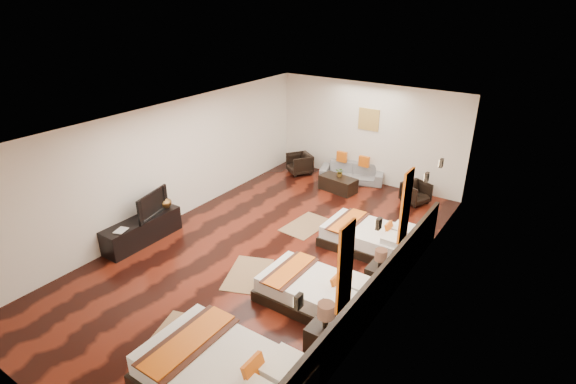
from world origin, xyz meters
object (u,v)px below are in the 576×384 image
Objects in this scene: sofa at (352,173)px; table_plant at (340,172)px; nightstand_b at (379,275)px; tv_console at (142,230)px; book at (117,230)px; bed_near at (225,377)px; nightstand_a at (325,337)px; armchair_right at (416,193)px; coffee_table at (338,184)px; bed_mid at (315,291)px; tv at (149,204)px; armchair_left at (300,164)px; bed_far at (369,237)px; figurine at (165,201)px.

table_plant is (0.02, -0.78, 0.27)m from sofa.
tv_console is (-4.95, -1.32, -0.01)m from nightstand_b.
tv_console is at bearing 90.00° from book.
book is at bearing -158.77° from nightstand_b.
nightstand_a is (0.75, 1.38, 0.02)m from bed_near.
nightstand_a is at bearing -7.67° from tv_console.
armchair_right is 2.07m from coffee_table.
tv reaches higher than bed_mid.
armchair_left is at bearing 83.69° from book.
table_plant is at bearing 130.12° from bed_far.
sofa is at bearing -35.68° from tv.
nightstand_a is 3.38× the size of book.
coffee_table is (2.23, 4.11, -0.51)m from figurine.
bed_mid reaches higher than tv_console.
figurine is at bearing -118.51° from coffee_table.
nightstand_b is 4.45m from table_plant.
bed_mid is 2.84× the size of armchair_left.
tv reaches higher than armchair_left.
book is (-4.20, 1.44, 0.26)m from bed_near.
nightstand_b is 5.85m from armchair_left.
sofa is at bearing 91.24° from table_plant.
bed_near is at bearing -102.50° from nightstand_b.
nightstand_a is 0.52× the size of sofa.
table_plant is (2.25, 4.16, -0.17)m from figurine.
tv_console is at bearing -90.00° from figurine.
coffee_table is at bearing 67.56° from book.
bed_near is 1.23× the size of bed_mid.
nightstand_a reaches higher than table_plant.
tv is at bearing 86.58° from book.
tv is at bearing -179.06° from bed_mid.
nightstand_b is 5.12m from tv_console.
sofa is at bearing 122.16° from nightstand_b.
bed_near is 2.48× the size of nightstand_a.
nightstand_a is 0.94× the size of coffee_table.
bed_far is at bearing 103.19° from nightstand_a.
book is at bearing -143.13° from bed_far.
armchair_left reaches higher than armchair_right.
armchair_right is at bearing 89.39° from bed_mid.
armchair_left is at bearing 142.12° from bed_far.
bed_far is 2.72m from armchair_right.
tv is (-4.89, 0.90, 0.51)m from nightstand_a.
armchair_right is (-0.70, 5.92, -0.05)m from nightstand_a.
book is (-4.95, 0.06, 0.23)m from nightstand_a.
sofa is 2.69× the size of armchair_left.
tv is (-4.89, -1.09, 0.55)m from nightstand_b.
tv reaches higher than bed_near.
book is at bearing -90.00° from figurine.
bed_far is 3.09× the size of armchair_right.
nightstand_a reaches higher than armchair_left.
coffee_table is 0.34m from table_plant.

